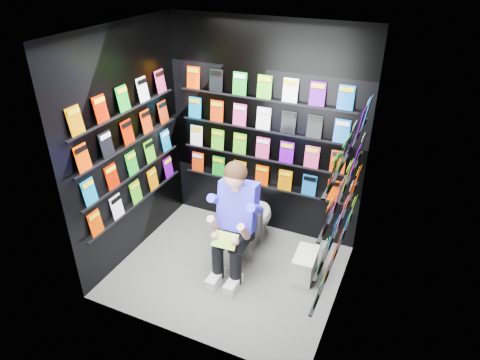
% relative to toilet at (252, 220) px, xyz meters
% --- Properties ---
extents(floor, '(2.40, 2.40, 0.00)m').
position_rel_toilet_xyz_m(floor, '(-0.06, -0.54, -0.37)').
color(floor, '#5C5C5A').
rests_on(floor, ground).
extents(ceiling, '(2.40, 2.40, 0.00)m').
position_rel_toilet_xyz_m(ceiling, '(-0.06, -0.54, 2.23)').
color(ceiling, white).
rests_on(ceiling, floor).
extents(wall_back, '(2.40, 0.04, 2.60)m').
position_rel_toilet_xyz_m(wall_back, '(-0.06, 0.46, 0.93)').
color(wall_back, black).
rests_on(wall_back, floor).
extents(wall_front, '(2.40, 0.04, 2.60)m').
position_rel_toilet_xyz_m(wall_front, '(-0.06, -1.54, 0.93)').
color(wall_front, black).
rests_on(wall_front, floor).
extents(wall_left, '(0.04, 2.00, 2.60)m').
position_rel_toilet_xyz_m(wall_left, '(-1.26, -0.54, 0.93)').
color(wall_left, black).
rests_on(wall_left, floor).
extents(wall_right, '(0.04, 2.00, 2.60)m').
position_rel_toilet_xyz_m(wall_right, '(1.14, -0.54, 0.93)').
color(wall_right, black).
rests_on(wall_right, floor).
extents(comics_back, '(2.10, 0.06, 1.37)m').
position_rel_toilet_xyz_m(comics_back, '(-0.06, 0.43, 0.94)').
color(comics_back, '#BB2E08').
rests_on(comics_back, wall_back).
extents(comics_left, '(0.06, 1.70, 1.37)m').
position_rel_toilet_xyz_m(comics_left, '(-1.23, -0.54, 0.94)').
color(comics_left, '#BB2E08').
rests_on(comics_left, wall_left).
extents(comics_right, '(0.06, 1.70, 1.37)m').
position_rel_toilet_xyz_m(comics_right, '(1.11, -0.54, 0.94)').
color(comics_right, '#BB2E08').
rests_on(comics_right, wall_right).
extents(toilet, '(0.47, 0.78, 0.73)m').
position_rel_toilet_xyz_m(toilet, '(0.00, 0.00, 0.00)').
color(toilet, white).
rests_on(toilet, floor).
extents(longbox, '(0.23, 0.39, 0.28)m').
position_rel_toilet_xyz_m(longbox, '(0.75, -0.27, -0.23)').
color(longbox, silver).
rests_on(longbox, floor).
extents(longbox_lid, '(0.25, 0.41, 0.03)m').
position_rel_toilet_xyz_m(longbox_lid, '(0.75, -0.27, -0.07)').
color(longbox_lid, silver).
rests_on(longbox_lid, longbox).
extents(reader, '(0.60, 0.84, 1.49)m').
position_rel_toilet_xyz_m(reader, '(-0.00, -0.38, 0.42)').
color(reader, '#2723E7').
rests_on(reader, toilet).
extents(held_comic, '(0.27, 0.17, 0.11)m').
position_rel_toilet_xyz_m(held_comic, '(-0.00, -0.73, 0.21)').
color(held_comic, green).
rests_on(held_comic, reader).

